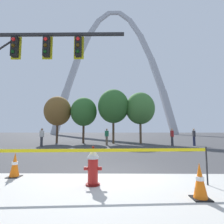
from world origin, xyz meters
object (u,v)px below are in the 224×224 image
Objects in this scene: fire_hydrant at (93,167)px; traffic_cone_by_hydrant at (15,165)px; monument_arch at (114,78)px; pedestrian_walking_left at (194,137)px; traffic_cone_mid_sidewalk at (200,181)px; pedestrian_walking_right at (172,137)px; pedestrian_standing_center at (42,137)px; pedestrian_near_trees at (107,137)px; traffic_signal_gantry at (4,61)px.

fire_hydrant is 1.36× the size of traffic_cone_by_hydrant.
pedestrian_walking_left is at bearing -80.92° from monument_arch.
monument_arch reaches higher than traffic_cone_by_hydrant.
pedestrian_walking_right reaches higher than traffic_cone_mid_sidewalk.
monument_arch is 28.39× the size of pedestrian_walking_left.
pedestrian_standing_center and pedestrian_near_trees have the same top height.
monument_arch reaches higher than fire_hydrant.
pedestrian_walking_right is at bearing 42.46° from traffic_signal_gantry.
traffic_cone_by_hydrant is 11.07m from pedestrian_standing_center.
traffic_cone_by_hydrant is 0.02× the size of monument_arch.
traffic_signal_gantry is 14.10m from pedestrian_walking_right.
pedestrian_near_trees reaches higher than traffic_cone_by_hydrant.
pedestrian_standing_center is at bearing -166.42° from pedestrian_near_trees.
traffic_signal_gantry is at bearing 146.44° from fire_hydrant.
monument_arch is 49.08m from pedestrian_near_trees.
traffic_signal_gantry reaches higher than traffic_cone_mid_sidewalk.
traffic_cone_by_hydrant is 15.43m from pedestrian_walking_left.
monument_arch reaches higher than pedestrian_near_trees.
monument_arch is at bearing 82.14° from pedestrian_standing_center.
pedestrian_walking_left is 1.00× the size of pedestrian_near_trees.
traffic_cone_by_hydrant is 5.04m from traffic_cone_mid_sidewalk.
pedestrian_walking_right is 6.03m from pedestrian_near_trees.
pedestrian_walking_right and pedestrian_near_trees have the same top height.
pedestrian_near_trees is at bearing -90.96° from monument_arch.
pedestrian_near_trees is at bearing 79.18° from traffic_cone_by_hydrant.
traffic_signal_gantry reaches higher than fire_hydrant.
pedestrian_standing_center is 11.69m from pedestrian_walking_right.
traffic_cone_mid_sidewalk is 13.82m from pedestrian_near_trees.
traffic_cone_mid_sidewalk is (2.30, -0.92, -0.11)m from fire_hydrant.
traffic_cone_mid_sidewalk is at bearing -88.34° from monument_arch.
monument_arch is at bearing 89.42° from fire_hydrant.
fire_hydrant is 0.62× the size of pedestrian_walking_right.
pedestrian_walking_left is (5.60, 13.14, 0.46)m from traffic_cone_mid_sidewalk.
pedestrian_walking_left is 1.00× the size of pedestrian_walking_right.
pedestrian_walking_right is (-2.08, -0.21, 0.00)m from pedestrian_walking_left.
fire_hydrant is at bearing -17.69° from traffic_cone_by_hydrant.
monument_arch is at bearing 85.00° from traffic_signal_gantry.
traffic_signal_gantry is at bearing -142.19° from pedestrian_walking_left.
pedestrian_standing_center is 5.84m from pedestrian_near_trees.
pedestrian_standing_center reaches higher than fire_hydrant.
traffic_signal_gantry is at bearing -95.00° from monument_arch.
pedestrian_near_trees is at bearing 67.59° from traffic_signal_gantry.
pedestrian_standing_center is (-3.41, 10.53, 0.46)m from traffic_cone_by_hydrant.
fire_hydrant is 0.62× the size of pedestrian_standing_center.
pedestrian_walking_left is 8.08m from pedestrian_near_trees.
traffic_cone_by_hydrant is 13.95m from pedestrian_walking_right.
pedestrian_near_trees is (2.27, 11.90, 0.46)m from traffic_cone_by_hydrant.
pedestrian_walking_left reaches higher than fire_hydrant.
pedestrian_walking_left is 2.09m from pedestrian_walking_right.
pedestrian_near_trees is at bearing 13.58° from pedestrian_standing_center.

